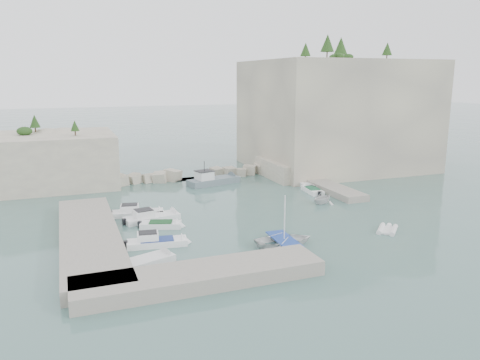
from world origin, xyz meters
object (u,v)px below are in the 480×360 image
object	(u,v)px
inflatable_dinghy	(387,231)
tender_east_c	(306,187)
tender_east_a	(322,203)
tender_east_b	(312,192)
motorboat_e	(148,264)
motorboat_b	(152,220)
work_boat	(214,184)
rowboat	(284,245)
motorboat_a	(138,216)
motorboat_d	(157,246)
motorboat_c	(161,227)
tender_east_d	(297,184)

from	to	relation	value
inflatable_dinghy	tender_east_c	distance (m)	19.46
tender_east_a	tender_east_b	xyz separation A→B (m)	(1.53, 5.06, 0.00)
motorboat_e	inflatable_dinghy	distance (m)	22.90
motorboat_b	work_boat	size ratio (longest dim) A/B	0.76
tender_east_b	tender_east_c	size ratio (longest dim) A/B	0.87
tender_east_c	rowboat	bearing A→B (deg)	150.31
motorboat_a	motorboat_e	bearing A→B (deg)	-84.68
motorboat_d	rowboat	bearing A→B (deg)	-11.56
motorboat_e	work_boat	world-z (taller)	work_boat
tender_east_b	tender_east_a	bearing A→B (deg)	169.23
motorboat_d	tender_east_a	world-z (taller)	tender_east_a
motorboat_e	work_boat	size ratio (longest dim) A/B	0.56
motorboat_c	tender_east_a	distance (m)	19.65
motorboat_e	tender_east_a	xyz separation A→B (m)	(22.33, 11.02, 0.00)
motorboat_a	tender_east_b	xyz separation A→B (m)	(22.57, 2.45, 0.00)
motorboat_d	rowboat	world-z (taller)	motorboat_d
rowboat	inflatable_dinghy	world-z (taller)	rowboat
motorboat_e	work_boat	xyz separation A→B (m)	(13.46, 25.19, 0.00)
motorboat_a	tender_east_d	xyz separation A→B (m)	(23.09, 7.62, 0.00)
motorboat_b	tender_east_c	distance (m)	23.65
motorboat_c	tender_east_b	distance (m)	22.28
motorboat_d	work_boat	bearing A→B (deg)	68.61
tender_east_a	tender_east_b	distance (m)	5.29
tender_east_a	tender_east_c	size ratio (longest dim) A/B	0.61
tender_east_c	motorboat_e	bearing A→B (deg)	131.79
motorboat_b	motorboat_d	world-z (taller)	same
work_boat	motorboat_b	bearing A→B (deg)	-143.72
motorboat_c	rowboat	xyz separation A→B (m)	(9.22, -8.67, 0.00)
inflatable_dinghy	tender_east_a	size ratio (longest dim) A/B	0.96
work_boat	inflatable_dinghy	bearing A→B (deg)	-84.48
motorboat_e	tender_east_d	size ratio (longest dim) A/B	1.07
rowboat	motorboat_d	bearing A→B (deg)	73.14
tender_east_c	work_boat	bearing A→B (deg)	66.07
tender_east_b	tender_east_c	xyz separation A→B (m)	(0.85, 3.18, 0.00)
inflatable_dinghy	work_boat	bearing A→B (deg)	65.55
motorboat_a	tender_east_a	xyz separation A→B (m)	(21.04, -2.61, 0.00)
motorboat_a	motorboat_d	size ratio (longest dim) A/B	1.04
motorboat_c	tender_east_d	xyz separation A→B (m)	(21.57, 12.45, 0.00)
motorboat_a	inflatable_dinghy	size ratio (longest dim) A/B	1.91
motorboat_d	tender_east_a	distance (m)	22.04
motorboat_a	rowboat	distance (m)	17.26
motorboat_a	inflatable_dinghy	distance (m)	25.61
motorboat_d	motorboat_e	distance (m)	4.14
motorboat_e	rowboat	distance (m)	12.03
motorboat_c	tender_east_b	world-z (taller)	same
motorboat_e	tender_east_c	world-z (taller)	same
tender_east_d	work_boat	bearing A→B (deg)	83.73
work_boat	motorboat_a	bearing A→B (deg)	-151.44
tender_east_b	work_boat	xyz separation A→B (m)	(-10.39, 9.11, 0.00)
motorboat_c	work_boat	xyz separation A→B (m)	(10.66, 16.39, 0.00)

